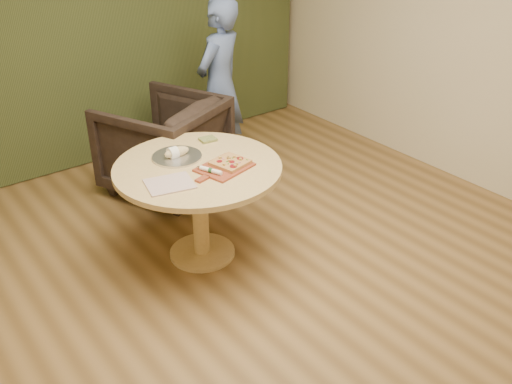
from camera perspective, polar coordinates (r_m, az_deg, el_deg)
The scene contains 12 objects.
room_shell at distance 3.17m, azimuth 3.59°, elevation 8.46°, with size 5.04×6.04×2.84m.
curtain at distance 5.60m, azimuth -16.94°, elevation 16.45°, with size 4.80×0.14×2.78m, color #2F391A.
pedestal_table at distance 4.05m, azimuth -5.76°, elevation 0.89°, with size 1.18×1.18×0.75m.
pizza_paddle at distance 3.92m, azimuth -3.28°, elevation 2.42°, with size 0.47×0.35×0.01m.
flatbread_pizza at distance 3.95m, azimuth -2.59°, elevation 2.99°, with size 0.27×0.27×0.04m.
cutlery_roll at distance 3.84m, azimuth -4.54°, elevation 2.17°, with size 0.10×0.19×0.03m.
newspaper at distance 3.76m, azimuth -8.63°, elevation 0.81°, with size 0.30×0.25×0.01m, color white.
serving_tray at distance 4.11m, azimuth -7.90°, elevation 3.53°, with size 0.36×0.36×0.02m.
bread_roll at distance 4.09m, azimuth -8.04°, elevation 3.95°, with size 0.19×0.09×0.09m.
green_packet at distance 4.36m, azimuth -4.83°, elevation 5.27°, with size 0.12×0.10×0.02m, color #5C652D.
armchair at distance 5.11m, azimuth -9.20°, elevation 5.10°, with size 0.91×0.85×0.93m, color black.
person_standing at distance 5.42m, azimuth -3.64°, elevation 10.61°, with size 0.59×0.38×1.60m, color #516699.
Camera 1 is at (-1.95, -2.23, 2.52)m, focal length 40.00 mm.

